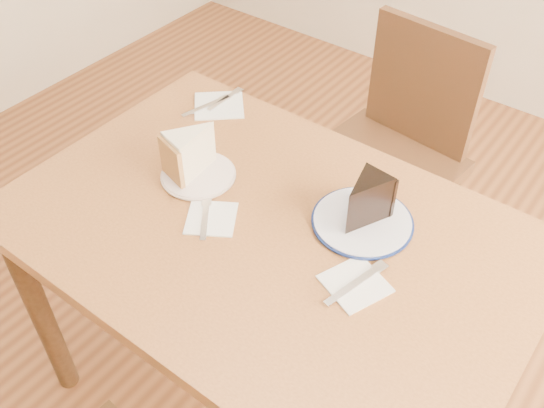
{
  "coord_description": "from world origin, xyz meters",
  "views": [
    {
      "loc": [
        0.59,
        -0.76,
        1.73
      ],
      "look_at": [
        -0.01,
        0.03,
        0.8
      ],
      "focal_mm": 40.0,
      "sensor_mm": 36.0,
      "label": 1
    }
  ],
  "objects_px": {
    "table": "(267,256)",
    "plate_cream": "(198,175)",
    "chair_far": "(389,155)",
    "carrot_cake": "(194,152)",
    "chocolate_cake": "(363,205)",
    "plate_navy": "(362,222)"
  },
  "relations": [
    {
      "from": "table",
      "to": "chair_far",
      "type": "relative_size",
      "value": 1.33
    },
    {
      "from": "chair_far",
      "to": "plate_navy",
      "type": "distance_m",
      "value": 0.64
    },
    {
      "from": "chair_far",
      "to": "plate_cream",
      "type": "height_order",
      "value": "chair_far"
    },
    {
      "from": "chair_far",
      "to": "plate_cream",
      "type": "distance_m",
      "value": 0.74
    },
    {
      "from": "table",
      "to": "chocolate_cake",
      "type": "distance_m",
      "value": 0.27
    },
    {
      "from": "table",
      "to": "carrot_cake",
      "type": "xyz_separation_m",
      "value": [
        -0.26,
        0.05,
        0.16
      ]
    },
    {
      "from": "plate_navy",
      "to": "carrot_cake",
      "type": "height_order",
      "value": "carrot_cake"
    },
    {
      "from": "table",
      "to": "plate_cream",
      "type": "height_order",
      "value": "plate_cream"
    },
    {
      "from": "chair_far",
      "to": "plate_navy",
      "type": "relative_size",
      "value": 4.03
    },
    {
      "from": "plate_cream",
      "to": "plate_navy",
      "type": "xyz_separation_m",
      "value": [
        0.41,
        0.1,
        0.0
      ]
    },
    {
      "from": "chair_far",
      "to": "carrot_cake",
      "type": "bearing_deg",
      "value": 76.93
    },
    {
      "from": "plate_cream",
      "to": "table",
      "type": "bearing_deg",
      "value": -8.46
    },
    {
      "from": "plate_navy",
      "to": "chair_far",
      "type": "bearing_deg",
      "value": 109.83
    },
    {
      "from": "table",
      "to": "plate_navy",
      "type": "xyz_separation_m",
      "value": [
        0.17,
        0.14,
        0.1
      ]
    },
    {
      "from": "chair_far",
      "to": "plate_cream",
      "type": "bearing_deg",
      "value": 78.53
    },
    {
      "from": "chair_far",
      "to": "chocolate_cake",
      "type": "xyz_separation_m",
      "value": [
        0.2,
        -0.56,
        0.31
      ]
    },
    {
      "from": "chair_far",
      "to": "plate_navy",
      "type": "xyz_separation_m",
      "value": [
        0.2,
        -0.55,
        0.26
      ]
    },
    {
      "from": "table",
      "to": "plate_cream",
      "type": "xyz_separation_m",
      "value": [
        -0.24,
        0.04,
        0.1
      ]
    },
    {
      "from": "chair_far",
      "to": "chocolate_cake",
      "type": "height_order",
      "value": "chair_far"
    },
    {
      "from": "plate_navy",
      "to": "chocolate_cake",
      "type": "relative_size",
      "value": 1.94
    },
    {
      "from": "chair_far",
      "to": "carrot_cake",
      "type": "relative_size",
      "value": 7.39
    },
    {
      "from": "chair_far",
      "to": "chocolate_cake",
      "type": "relative_size",
      "value": 7.84
    }
  ]
}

